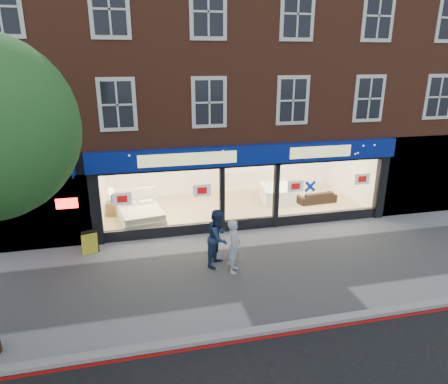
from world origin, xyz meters
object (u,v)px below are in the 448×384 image
object	(u,v)px
a_board	(90,243)
pedestrian_blue	(218,238)
mattress_stack	(277,194)
sofa	(316,197)
display_bed	(141,214)
pedestrian_grey	(234,246)

from	to	relation	value
a_board	pedestrian_blue	bearing A→B (deg)	-38.19
mattress_stack	sofa	bearing A→B (deg)	-19.37
display_bed	a_board	bearing A→B (deg)	-137.66
mattress_stack	pedestrian_blue	world-z (taller)	pedestrian_blue
mattress_stack	pedestrian_grey	size ratio (longest dim) A/B	1.09
pedestrian_grey	display_bed	bearing A→B (deg)	52.95
display_bed	mattress_stack	distance (m)	6.16
sofa	pedestrian_grey	xyz separation A→B (m)	(-5.05, -4.92, 0.49)
pedestrian_grey	mattress_stack	bearing A→B (deg)	-10.04
display_bed	pedestrian_blue	size ratio (longest dim) A/B	1.21
mattress_stack	pedestrian_grey	world-z (taller)	pedestrian_grey
display_bed	sofa	bearing A→B (deg)	-5.53
mattress_stack	pedestrian_grey	distance (m)	6.48
sofa	display_bed	bearing A→B (deg)	-0.54
display_bed	pedestrian_blue	bearing A→B (deg)	-68.79
display_bed	sofa	xyz separation A→B (m)	(7.70, 0.54, -0.06)
pedestrian_blue	mattress_stack	bearing A→B (deg)	-1.01
a_board	pedestrian_blue	xyz separation A→B (m)	(4.00, -1.63, 0.52)
mattress_stack	pedestrian_grey	xyz separation A→B (m)	(-3.41, -5.49, 0.41)
a_board	pedestrian_blue	size ratio (longest dim) A/B	0.43
display_bed	pedestrian_grey	world-z (taller)	pedestrian_grey
mattress_stack	a_board	xyz separation A→B (m)	(-7.78, -3.32, -0.03)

